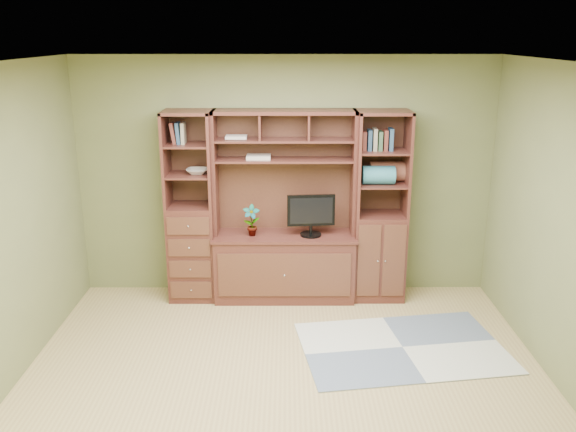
{
  "coord_description": "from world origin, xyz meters",
  "views": [
    {
      "loc": [
        0.01,
        -4.48,
        2.81
      ],
      "look_at": [
        0.03,
        1.2,
        1.1
      ],
      "focal_mm": 38.0,
      "sensor_mm": 36.0,
      "label": 1
    }
  ],
  "objects_px": {
    "left_tower": "(191,207)",
    "right_tower": "(380,207)",
    "monitor": "(311,208)",
    "center_hutch": "(284,208)"
  },
  "relations": [
    {
      "from": "left_tower",
      "to": "monitor",
      "type": "height_order",
      "value": "left_tower"
    },
    {
      "from": "center_hutch",
      "to": "left_tower",
      "type": "height_order",
      "value": "same"
    },
    {
      "from": "monitor",
      "to": "center_hutch",
      "type": "bearing_deg",
      "value": 167.76
    },
    {
      "from": "left_tower",
      "to": "center_hutch",
      "type": "bearing_deg",
      "value": -2.29
    },
    {
      "from": "center_hutch",
      "to": "monitor",
      "type": "height_order",
      "value": "center_hutch"
    },
    {
      "from": "left_tower",
      "to": "right_tower",
      "type": "height_order",
      "value": "same"
    },
    {
      "from": "right_tower",
      "to": "monitor",
      "type": "height_order",
      "value": "right_tower"
    },
    {
      "from": "center_hutch",
      "to": "right_tower",
      "type": "distance_m",
      "value": 1.03
    },
    {
      "from": "center_hutch",
      "to": "monitor",
      "type": "bearing_deg",
      "value": -7.07
    },
    {
      "from": "center_hutch",
      "to": "monitor",
      "type": "relative_size",
      "value": 3.3
    }
  ]
}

